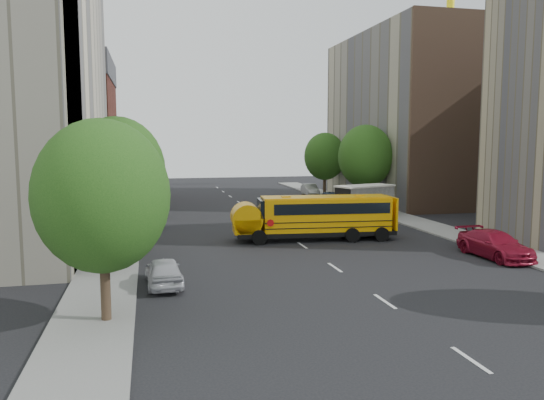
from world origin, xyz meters
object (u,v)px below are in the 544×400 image
object	(u,v)px
street_tree_2	(129,161)
parked_car_3	(495,245)
parked_car_4	(331,198)
street_tree_0	(102,196)
street_tree_5	(325,156)
safari_truck	(361,201)
parked_car_5	(310,190)
school_bus	(314,215)
street_tree_4	(365,156)
parked_car_0	(164,272)
street_tree_1	(117,171)
parked_car_1	(149,216)

from	to	relation	value
street_tree_2	parked_car_3	size ratio (longest dim) A/B	1.48
parked_car_3	parked_car_4	bearing A→B (deg)	90.05
street_tree_0	parked_car_3	world-z (taller)	street_tree_0
street_tree_5	safari_truck	world-z (taller)	street_tree_5
parked_car_3	parked_car_5	bearing A→B (deg)	88.30
parked_car_3	school_bus	bearing A→B (deg)	135.97
street_tree_0	street_tree_4	world-z (taller)	street_tree_4
street_tree_4	parked_car_0	bearing A→B (deg)	-130.11
street_tree_4	parked_car_3	bearing A→B (deg)	-93.67
street_tree_1	safari_truck	distance (m)	23.33
street_tree_4	parked_car_4	xyz separation A→B (m)	(-2.20, 3.31, -4.37)
school_bus	parked_car_5	bearing A→B (deg)	78.11
street_tree_4	parked_car_3	distance (m)	22.32
street_tree_1	school_bus	xyz separation A→B (m)	(12.28, 3.71, -3.29)
street_tree_0	street_tree_2	size ratio (longest dim) A/B	0.96
parked_car_5	street_tree_2	bearing A→B (deg)	-143.92
street_tree_2	parked_car_3	world-z (taller)	street_tree_2
street_tree_1	parked_car_1	world-z (taller)	street_tree_1
safari_truck	parked_car_4	xyz separation A→B (m)	(0.46, 8.74, -0.76)
street_tree_5	school_bus	distance (m)	28.19
street_tree_5	parked_car_4	world-z (taller)	street_tree_5
street_tree_0	parked_car_4	size ratio (longest dim) A/B	1.78
street_tree_2	street_tree_5	distance (m)	25.06
parked_car_5	street_tree_5	bearing A→B (deg)	-33.04
parked_car_0	parked_car_4	distance (m)	32.07
safari_truck	parked_car_1	bearing A→B (deg)	162.80
street_tree_2	street_tree_4	world-z (taller)	street_tree_4
street_tree_1	parked_car_0	distance (m)	7.32
parked_car_4	street_tree_2	bearing A→B (deg)	-172.13
street_tree_1	safari_truck	world-z (taller)	street_tree_1
street_tree_5	parked_car_1	bearing A→B (deg)	-138.36
street_tree_4	parked_car_5	world-z (taller)	street_tree_4
street_tree_5	parked_car_5	size ratio (longest dim) A/B	1.79
safari_truck	parked_car_3	distance (m)	16.48
parked_car_1	parked_car_5	size ratio (longest dim) A/B	1.12
street_tree_2	parked_car_0	bearing A→B (deg)	-84.65
parked_car_3	safari_truck	bearing A→B (deg)	92.60
parked_car_1	street_tree_4	bearing A→B (deg)	-160.38
street_tree_2	parked_car_4	distance (m)	20.49
parked_car_0	parked_car_3	bearing A→B (deg)	-178.04
street_tree_1	street_tree_2	size ratio (longest dim) A/B	1.03
street_tree_4	street_tree_5	world-z (taller)	street_tree_4
street_tree_1	parked_car_1	bearing A→B (deg)	82.29
street_tree_4	parked_car_1	xyz separation A→B (m)	(-20.39, -6.13, -4.30)
street_tree_5	parked_car_4	xyz separation A→B (m)	(-2.20, -8.69, -3.99)
street_tree_1	street_tree_5	size ratio (longest dim) A/B	1.05
parked_car_3	street_tree_1	bearing A→B (deg)	167.64
safari_truck	parked_car_5	distance (m)	18.57
street_tree_0	street_tree_2	world-z (taller)	street_tree_2
parked_car_5	street_tree_1	bearing A→B (deg)	-119.87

